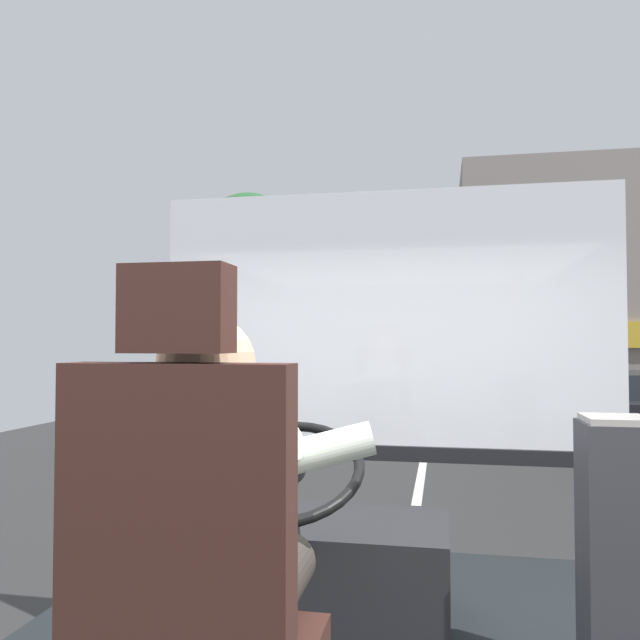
{
  "coord_description": "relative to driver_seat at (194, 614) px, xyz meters",
  "views": [
    {
      "loc": [
        0.32,
        -1.85,
        1.93
      ],
      "look_at": [
        -0.17,
        0.66,
        2.02
      ],
      "focal_mm": 35.51,
      "sensor_mm": 36.0,
      "label": 1
    }
  ],
  "objects": [
    {
      "name": "parked_car_red",
      "position": [
        4.52,
        17.99,
        -0.69
      ],
      "size": [
        1.99,
        3.98,
        1.28
      ],
      "color": "maroon",
      "rests_on": "ground"
    },
    {
      "name": "ground",
      "position": [
        0.21,
        9.34,
        -1.37
      ],
      "size": [
        18.0,
        44.0,
        0.06
      ],
      "color": "#2C2C2C"
    },
    {
      "name": "steering_console",
      "position": [
        0.0,
        1.19,
        -0.3
      ],
      "size": [
        1.1,
        1.0,
        0.82
      ],
      "color": "black",
      "rests_on": "bus_floor"
    },
    {
      "name": "windshield_panel",
      "position": [
        0.21,
        2.16,
        0.52
      ],
      "size": [
        2.5,
        0.08,
        1.48
      ],
      "color": "white"
    },
    {
      "name": "driver_seat",
      "position": [
        0.0,
        0.0,
        0.0
      ],
      "size": [
        0.48,
        0.48,
        1.27
      ],
      "color": "black",
      "rests_on": "bus_floor"
    },
    {
      "name": "bus_driver",
      "position": [
        0.0,
        0.13,
        0.16
      ],
      "size": [
        0.73,
        0.55,
        0.76
      ],
      "color": "#332D28",
      "rests_on": "driver_seat"
    },
    {
      "name": "fare_box",
      "position": [
        1.07,
        0.85,
        -0.09
      ],
      "size": [
        0.21,
        0.23,
        0.88
      ],
      "color": "#333338",
      "rests_on": "bus_floor"
    },
    {
      "name": "street_tree",
      "position": [
        -3.59,
        11.79,
        2.52
      ],
      "size": [
        2.47,
        2.47,
        5.16
      ],
      "color": "#4C3828",
      "rests_on": "ground"
    },
    {
      "name": "parked_car_black",
      "position": [
        4.13,
        12.51,
        -0.66
      ],
      "size": [
        1.83,
        4.47,
        1.33
      ],
      "color": "black",
      "rests_on": "ground"
    }
  ]
}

